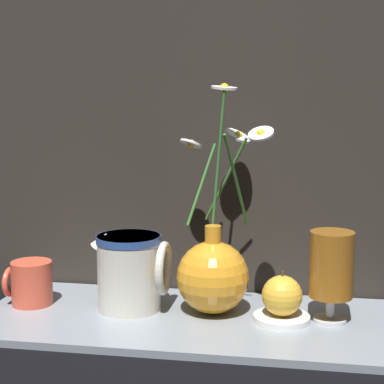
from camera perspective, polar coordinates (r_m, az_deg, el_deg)
The scene contains 8 objects.
ground_plane at distance 1.08m, azimuth -0.69°, elevation -11.60°, with size 6.00×6.00×0.00m, color black.
shelf at distance 1.08m, azimuth -0.69°, elevation -11.31°, with size 0.68×0.29×0.01m.
vase_with_flowers at distance 1.08m, azimuth 1.90°, elevation -7.15°, with size 0.18×0.16×0.38m.
yellow_mug at distance 1.16m, azimuth -14.17°, elevation -7.83°, with size 0.08×0.07×0.08m.
ceramic_pitcher at distance 1.10m, azimuth -5.46°, elevation -6.83°, with size 0.13×0.11×0.14m.
tea_glass at distance 1.05m, azimuth 12.29°, elevation -6.49°, with size 0.07×0.07×0.15m.
saucer_plate at distance 1.07m, azimuth 7.96°, elevation -11.05°, with size 0.09×0.09×0.01m.
orange_fruit at distance 1.05m, azimuth 8.01°, elevation -9.11°, with size 0.07×0.07×0.07m.
Camera 1 is at (0.18, -1.00, 0.38)m, focal length 60.00 mm.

